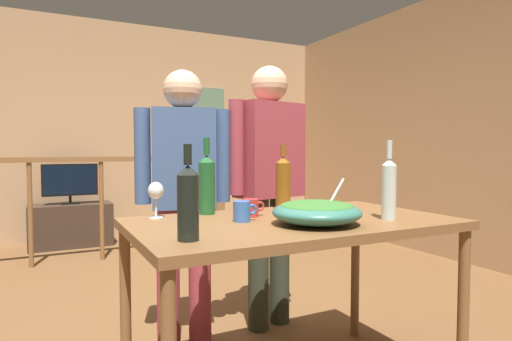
# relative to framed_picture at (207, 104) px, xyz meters

# --- Properties ---
(ground_plane) EXTENTS (8.61, 8.61, 0.00)m
(ground_plane) POSITION_rel_framed_picture_xyz_m (-1.34, -3.25, -1.76)
(ground_plane) COLOR brown
(back_wall) EXTENTS (6.05, 0.10, 2.73)m
(back_wall) POSITION_rel_framed_picture_xyz_m (-1.34, 0.06, -0.39)
(back_wall) COLOR tan
(back_wall) RESTS_ON ground_plane
(side_wall_right) EXTENTS (0.10, 4.97, 2.73)m
(side_wall_right) POSITION_rel_framed_picture_xyz_m (1.68, -2.26, -0.39)
(side_wall_right) COLOR tan
(side_wall_right) RESTS_ON ground_plane
(framed_picture) EXTENTS (0.51, 0.03, 0.44)m
(framed_picture) POSITION_rel_framed_picture_xyz_m (0.00, 0.00, 0.00)
(framed_picture) COLOR slate
(stair_railing) EXTENTS (3.95, 0.10, 1.10)m
(stair_railing) POSITION_rel_framed_picture_xyz_m (-1.64, -1.10, -1.05)
(stair_railing) COLOR brown
(stair_railing) RESTS_ON ground_plane
(tv_console) EXTENTS (0.90, 0.40, 0.49)m
(tv_console) POSITION_rel_framed_picture_xyz_m (-1.79, -0.29, -1.51)
(tv_console) COLOR #38281E
(tv_console) RESTS_ON ground_plane
(flat_screen_tv) EXTENTS (0.60, 0.12, 0.47)m
(flat_screen_tv) POSITION_rel_framed_picture_xyz_m (-1.79, -0.32, -0.99)
(flat_screen_tv) COLOR black
(flat_screen_tv) RESTS_ON tv_console
(serving_table) EXTENTS (1.42, 0.82, 0.81)m
(serving_table) POSITION_rel_framed_picture_xyz_m (-1.10, -4.04, -1.02)
(serving_table) COLOR brown
(serving_table) RESTS_ON ground_plane
(salad_bowl) EXTENTS (0.37, 0.37, 0.19)m
(salad_bowl) POSITION_rel_framed_picture_xyz_m (-1.08, -4.20, -0.89)
(salad_bowl) COLOR #337060
(salad_bowl) RESTS_ON serving_table
(wine_glass) EXTENTS (0.07, 0.07, 0.17)m
(wine_glass) POSITION_rel_framed_picture_xyz_m (-1.64, -3.74, -0.83)
(wine_glass) COLOR silver
(wine_glass) RESTS_ON serving_table
(wine_bottle_clear) EXTENTS (0.06, 0.06, 0.36)m
(wine_bottle_clear) POSITION_rel_framed_picture_xyz_m (-0.72, -4.24, -0.80)
(wine_bottle_clear) COLOR silver
(wine_bottle_clear) RESTS_ON serving_table
(wine_bottle_green) EXTENTS (0.08, 0.08, 0.37)m
(wine_bottle_green) POSITION_rel_framed_picture_xyz_m (-1.39, -3.72, -0.80)
(wine_bottle_green) COLOR #1E5628
(wine_bottle_green) RESTS_ON serving_table
(wine_bottle_dark) EXTENTS (0.08, 0.08, 0.33)m
(wine_bottle_dark) POSITION_rel_framed_picture_xyz_m (-1.66, -4.26, -0.81)
(wine_bottle_dark) COLOR black
(wine_bottle_dark) RESTS_ON serving_table
(wine_bottle_amber) EXTENTS (0.08, 0.08, 0.34)m
(wine_bottle_amber) POSITION_rel_framed_picture_xyz_m (-0.98, -3.75, -0.80)
(wine_bottle_amber) COLOR brown
(wine_bottle_amber) RESTS_ON serving_table
(mug_red) EXTENTS (0.11, 0.08, 0.08)m
(mug_red) POSITION_rel_framed_picture_xyz_m (-1.23, -3.88, -0.90)
(mug_red) COLOR #B7332D
(mug_red) RESTS_ON serving_table
(mug_blue) EXTENTS (0.11, 0.08, 0.09)m
(mug_blue) POSITION_rel_framed_picture_xyz_m (-1.33, -3.99, -0.90)
(mug_blue) COLOR #3866B2
(mug_blue) RESTS_ON serving_table
(person_standing_left) EXTENTS (0.53, 0.30, 1.57)m
(person_standing_left) POSITION_rel_framed_picture_xyz_m (-1.38, -3.31, -0.84)
(person_standing_left) COLOR #9E3842
(person_standing_left) RESTS_ON ground_plane
(person_standing_right) EXTENTS (0.60, 0.31, 1.64)m
(person_standing_right) POSITION_rel_framed_picture_xyz_m (-0.82, -3.31, -0.78)
(person_standing_right) COLOR #2D3323
(person_standing_right) RESTS_ON ground_plane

